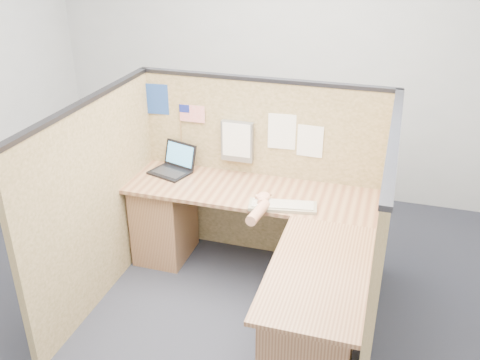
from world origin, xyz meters
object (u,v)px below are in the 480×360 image
(laptop, at_px, (172,165))
(mouse, at_px, (264,200))
(keyboard, at_px, (283,206))
(l_desk, at_px, (260,258))

(laptop, xyz_separation_m, mouse, (0.86, -0.32, -0.03))
(laptop, relative_size, keyboard, 0.74)
(l_desk, xyz_separation_m, mouse, (-0.04, 0.22, 0.36))
(l_desk, xyz_separation_m, laptop, (-0.90, 0.54, 0.39))
(keyboard, bearing_deg, laptop, 150.94)
(l_desk, distance_m, keyboard, 0.42)
(l_desk, relative_size, keyboard, 3.82)
(laptop, xyz_separation_m, keyboard, (1.01, -0.35, -0.04))
(keyboard, xyz_separation_m, mouse, (-0.15, 0.03, 0.01))
(laptop, bearing_deg, mouse, -2.70)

